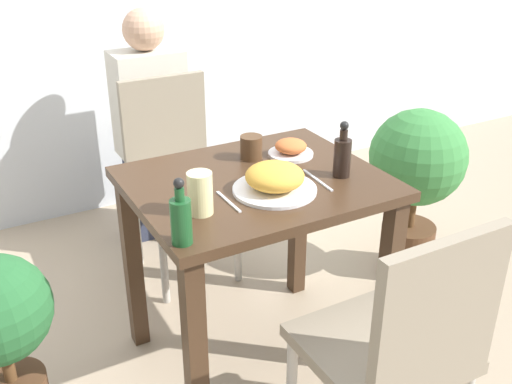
{
  "coord_description": "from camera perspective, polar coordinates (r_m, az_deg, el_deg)",
  "views": [
    {
      "loc": [
        -0.89,
        -1.62,
        1.61
      ],
      "look_at": [
        0.0,
        0.0,
        0.71
      ],
      "focal_mm": 42.0,
      "sensor_mm": 36.0,
      "label": 1
    }
  ],
  "objects": [
    {
      "name": "dining_table",
      "position": [
        2.1,
        0.0,
        -2.3
      ],
      "size": [
        0.85,
        0.7,
        0.76
      ],
      "color": "#3D2819",
      "rests_on": "ground_plane"
    },
    {
      "name": "side_plate",
      "position": [
        2.22,
        3.33,
        4.15
      ],
      "size": [
        0.17,
        0.17,
        0.06
      ],
      "color": "white",
      "rests_on": "dining_table"
    },
    {
      "name": "juice_glass",
      "position": [
        1.79,
        -5.35,
        -0.12
      ],
      "size": [
        0.08,
        0.08,
        0.13
      ],
      "color": "beige",
      "rests_on": "dining_table"
    },
    {
      "name": "food_plate",
      "position": [
        1.93,
        1.8,
        1.22
      ],
      "size": [
        0.28,
        0.28,
        0.09
      ],
      "color": "white",
      "rests_on": "dining_table"
    },
    {
      "name": "spoon_utensil",
      "position": [
        2.03,
        5.87,
        1.14
      ],
      "size": [
        0.02,
        0.19,
        0.0
      ],
      "rotation": [
        0.0,
        0.0,
        1.52
      ],
      "color": "silver",
      "rests_on": "dining_table"
    },
    {
      "name": "chair_near",
      "position": [
        1.73,
        13.59,
        -14.0
      ],
      "size": [
        0.42,
        0.42,
        0.91
      ],
      "rotation": [
        0.0,
        0.0,
        3.14
      ],
      "color": "gray",
      "rests_on": "ground_plane"
    },
    {
      "name": "potted_plant_left",
      "position": [
        2.02,
        -23.14,
        -12.35
      ],
      "size": [
        0.34,
        0.34,
        0.69
      ],
      "color": "#51331E",
      "rests_on": "ground_plane"
    },
    {
      "name": "potted_plant_right",
      "position": [
        2.78,
        14.98,
        1.81
      ],
      "size": [
        0.43,
        0.43,
        0.8
      ],
      "color": "#51331E",
      "rests_on": "ground_plane"
    },
    {
      "name": "drink_cup",
      "position": [
        2.18,
        -0.46,
        4.27
      ],
      "size": [
        0.08,
        0.08,
        0.09
      ],
      "color": "#4C331E",
      "rests_on": "dining_table"
    },
    {
      "name": "sauce_bottle",
      "position": [
        2.05,
        8.22,
        3.47
      ],
      "size": [
        0.06,
        0.06,
        0.2
      ],
      "color": "black",
      "rests_on": "dining_table"
    },
    {
      "name": "condiment_bottle",
      "position": [
        1.64,
        -7.16,
        -2.54
      ],
      "size": [
        0.06,
        0.06,
        0.2
      ],
      "color": "#194C23",
      "rests_on": "dining_table"
    },
    {
      "name": "chair_far",
      "position": [
        2.76,
        -7.64,
        2.42
      ],
      "size": [
        0.42,
        0.42,
        0.91
      ],
      "color": "gray",
      "rests_on": "ground_plane"
    },
    {
      "name": "person_figure",
      "position": [
        3.08,
        -9.93,
        6.02
      ],
      "size": [
        0.34,
        0.22,
        1.17
      ],
      "color": "#2D3347",
      "rests_on": "ground_plane"
    },
    {
      "name": "ground_plane",
      "position": [
        2.45,
        0.0,
        -15.1
      ],
      "size": [
        16.0,
        16.0,
        0.0
      ],
      "primitive_type": "plane",
      "color": "tan"
    },
    {
      "name": "fork_utensil",
      "position": [
        1.88,
        -2.64,
        -0.92
      ],
      "size": [
        0.01,
        0.16,
        0.0
      ],
      "rotation": [
        0.0,
        0.0,
        1.57
      ],
      "color": "silver",
      "rests_on": "dining_table"
    }
  ]
}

